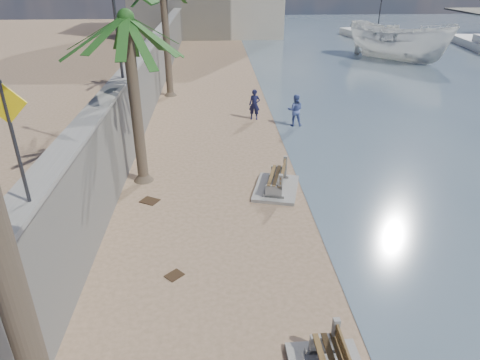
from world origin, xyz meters
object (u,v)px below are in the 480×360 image
palm_mid (126,19)px  yacht_far (364,35)px  bench_far (276,180)px  person_b (295,108)px  sailboat_west (376,40)px  boat_cruiser (399,39)px  person_a (255,102)px

palm_mid → yacht_far: (21.13, 37.30, -5.80)m
bench_far → person_b: (2.01, 7.41, 0.53)m
person_b → sailboat_west: bearing=-108.9°
boat_cruiser → person_b: bearing=-165.2°
boat_cruiser → sailboat_west: bearing=41.1°
yacht_far → sailboat_west: 3.59m
palm_mid → boat_cruiser: 31.14m
bench_far → person_a: size_ratio=1.37×
yacht_far → person_b: bearing=142.8°
palm_mid → bench_far: bearing=-12.3°
boat_cruiser → bench_far: bearing=-159.8°
bench_far → person_a: (-0.08, 8.62, 0.54)m
sailboat_west → person_b: bearing=-117.3°
palm_mid → sailboat_west: size_ratio=0.64×
boat_cruiser → sailboat_west: (1.66, 10.05, -1.51)m
boat_cruiser → sailboat_west: size_ratio=0.41×
yacht_far → person_a: bearing=138.8°
boat_cruiser → yacht_far: 13.78m
person_a → palm_mid: bearing=-113.0°
yacht_far → sailboat_west: size_ratio=0.72×
bench_far → person_a: person_a is taller
person_b → yacht_far: person_b is taller
person_b → boat_cruiser: bearing=-117.3°
sailboat_west → palm_mid: bearing=-122.4°
person_a → person_b: (2.08, -1.20, -0.01)m
person_b → yacht_far: size_ratio=0.24×
palm_mid → boat_cruiser: bearing=50.2°
palm_mid → person_a: size_ratio=3.67×
bench_far → person_b: 7.70m
palm_mid → person_b: size_ratio=3.73×
person_a → person_b: 2.41m
person_a → bench_far: bearing=-77.8°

